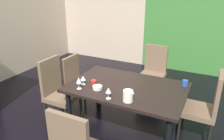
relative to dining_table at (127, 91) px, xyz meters
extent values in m
cube|color=black|center=(-0.56, -0.15, -0.67)|extent=(5.58, 6.28, 0.02)
cube|color=beige|center=(-2.05, 2.94, 0.70)|extent=(2.60, 0.10, 2.71)
cube|color=#3F8037|center=(0.74, 2.94, 0.70)|extent=(2.97, 0.10, 2.71)
cube|color=black|center=(0.00, 0.00, 0.06)|extent=(1.60, 1.05, 0.04)
cylinder|color=black|center=(-0.70, 0.42, -0.31)|extent=(0.07, 0.07, 0.70)
cylinder|color=black|center=(0.70, 0.42, -0.31)|extent=(0.07, 0.07, 0.70)
cylinder|color=black|center=(-0.70, -0.42, -0.31)|extent=(0.07, 0.07, 0.70)
cube|color=brown|center=(-0.94, -0.25, -0.19)|extent=(0.44, 0.44, 0.07)
cube|color=brown|center=(-1.14, -0.25, 0.10)|extent=(0.05, 0.42, 0.59)
cylinder|color=black|center=(-0.75, -0.06, -0.44)|extent=(0.04, 0.04, 0.43)
cylinder|color=black|center=(-0.75, -0.44, -0.44)|extent=(0.04, 0.04, 0.43)
cylinder|color=black|center=(-1.13, -0.06, -0.44)|extent=(0.04, 0.04, 0.43)
cylinder|color=black|center=(-1.13, -0.44, -0.44)|extent=(0.04, 0.04, 0.43)
cube|color=brown|center=(0.94, 0.25, -0.19)|extent=(0.44, 0.44, 0.07)
cube|color=brown|center=(1.14, 0.25, 0.10)|extent=(0.05, 0.42, 0.57)
cylinder|color=black|center=(0.75, 0.06, -0.44)|extent=(0.04, 0.04, 0.43)
cylinder|color=black|center=(0.75, 0.44, -0.44)|extent=(0.04, 0.04, 0.43)
cylinder|color=black|center=(1.13, 0.06, -0.44)|extent=(0.04, 0.04, 0.43)
cylinder|color=black|center=(1.13, 0.44, -0.44)|extent=(0.04, 0.04, 0.43)
cube|color=brown|center=(0.04, 1.12, -0.19)|extent=(0.44, 0.44, 0.07)
cube|color=brown|center=(0.04, 1.32, 0.08)|extent=(0.42, 0.05, 0.55)
cylinder|color=black|center=(0.23, 0.93, -0.44)|extent=(0.04, 0.04, 0.43)
cylinder|color=black|center=(-0.15, 0.93, -0.44)|extent=(0.04, 0.04, 0.43)
cylinder|color=black|center=(0.23, 1.31, -0.44)|extent=(0.04, 0.04, 0.43)
cylinder|color=black|center=(-0.15, 1.31, -0.44)|extent=(0.04, 0.04, 0.43)
cube|color=brown|center=(-0.94, 0.25, -0.19)|extent=(0.44, 0.44, 0.07)
cube|color=brown|center=(-1.14, 0.25, 0.04)|extent=(0.05, 0.42, 0.47)
cylinder|color=black|center=(-0.75, 0.44, -0.44)|extent=(0.04, 0.04, 0.43)
cylinder|color=black|center=(-0.75, 0.06, -0.44)|extent=(0.04, 0.04, 0.43)
cylinder|color=black|center=(-1.13, 0.44, -0.44)|extent=(0.04, 0.04, 0.43)
cylinder|color=black|center=(-1.13, 0.06, -0.44)|extent=(0.04, 0.04, 0.43)
cylinder|color=silver|center=(-0.55, -0.36, 0.09)|extent=(0.07, 0.07, 0.00)
cylinder|color=silver|center=(-0.55, -0.36, 0.13)|extent=(0.01, 0.01, 0.08)
cone|color=silver|center=(-0.55, -0.36, 0.21)|extent=(0.07, 0.07, 0.09)
cylinder|color=silver|center=(-0.57, -0.22, 0.09)|extent=(0.06, 0.06, 0.00)
cylinder|color=silver|center=(-0.57, -0.22, 0.12)|extent=(0.01, 0.01, 0.06)
cone|color=silver|center=(-0.57, -0.22, 0.18)|extent=(0.08, 0.08, 0.06)
cylinder|color=silver|center=(-0.06, -0.43, 0.09)|extent=(0.07, 0.07, 0.00)
cylinder|color=silver|center=(-0.06, -0.43, 0.13)|extent=(0.01, 0.01, 0.08)
cone|color=silver|center=(-0.06, -0.43, 0.20)|extent=(0.07, 0.07, 0.07)
cylinder|color=silver|center=(-0.32, -0.26, 0.11)|extent=(0.13, 0.13, 0.05)
cylinder|color=red|center=(-0.43, -0.17, 0.12)|extent=(0.07, 0.07, 0.07)
cylinder|color=#294C9F|center=(0.72, 0.37, 0.13)|extent=(0.08, 0.08, 0.08)
cylinder|color=white|center=(0.17, -0.38, 0.15)|extent=(0.12, 0.12, 0.14)
cone|color=white|center=(0.23, -0.38, 0.21)|extent=(0.04, 0.04, 0.03)
camera|label=1|loc=(1.04, -2.54, 1.40)|focal=35.00mm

